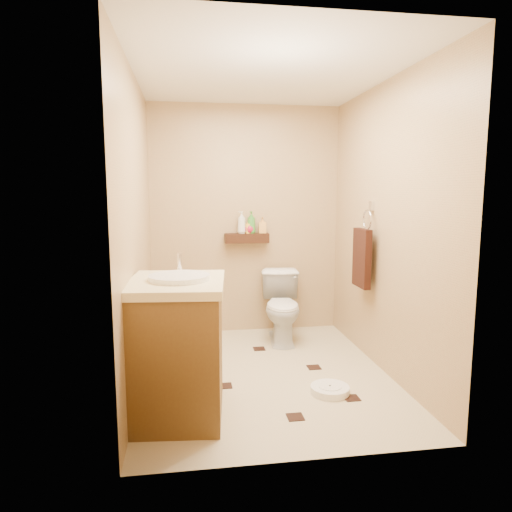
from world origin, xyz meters
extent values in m
plane|color=beige|center=(0.00, 0.00, 0.00)|extent=(2.50, 2.50, 0.00)
cube|color=tan|center=(0.00, 1.25, 1.20)|extent=(2.00, 0.04, 2.40)
cube|color=tan|center=(0.00, -1.25, 1.20)|extent=(2.00, 0.04, 2.40)
cube|color=tan|center=(-1.00, 0.00, 1.20)|extent=(0.04, 2.50, 2.40)
cube|color=tan|center=(1.00, 0.00, 1.20)|extent=(0.04, 2.50, 2.40)
cube|color=silver|center=(0.00, 0.00, 2.40)|extent=(2.00, 2.50, 0.02)
cube|color=#371D0F|center=(0.00, 1.17, 1.02)|extent=(0.46, 0.14, 0.10)
cube|color=black|center=(-0.35, -0.19, 0.00)|extent=(0.11, 0.11, 0.01)
cube|color=black|center=(0.44, 0.07, 0.00)|extent=(0.11, 0.11, 0.01)
cube|color=black|center=(0.07, -0.76, 0.00)|extent=(0.11, 0.11, 0.01)
cube|color=black|center=(-0.57, 0.56, 0.00)|extent=(0.11, 0.11, 0.01)
cube|color=black|center=(0.55, -0.54, 0.00)|extent=(0.11, 0.11, 0.01)
cube|color=black|center=(0.04, 0.61, 0.00)|extent=(0.11, 0.11, 0.01)
imported|color=white|center=(0.32, 0.83, 0.35)|extent=(0.46, 0.72, 0.69)
cube|color=brown|center=(-0.70, -0.58, 0.44)|extent=(0.65, 0.77, 0.87)
cube|color=beige|center=(-0.70, -0.58, 0.90)|extent=(0.70, 0.82, 0.06)
cylinder|color=white|center=(-0.68, -0.58, 0.93)|extent=(0.40, 0.40, 0.06)
cylinder|color=silver|center=(-0.68, -0.33, 1.01)|extent=(0.03, 0.03, 0.13)
cylinder|color=white|center=(0.42, -0.43, 0.03)|extent=(0.38, 0.38, 0.05)
cylinder|color=white|center=(0.42, -0.43, 0.06)|extent=(0.18, 0.18, 0.01)
cylinder|color=#19675D|center=(-0.52, 0.71, 0.07)|extent=(0.12, 0.12, 0.13)
cylinder|color=white|center=(-0.52, 0.71, 0.31)|extent=(0.02, 0.02, 0.37)
sphere|color=white|center=(-0.52, 0.71, 0.48)|extent=(0.09, 0.09, 0.09)
cube|color=silver|center=(0.98, 0.25, 1.38)|extent=(0.03, 0.06, 0.08)
torus|color=silver|center=(0.95, 0.25, 1.26)|extent=(0.02, 0.19, 0.19)
cube|color=#34180F|center=(0.91, 0.25, 0.92)|extent=(0.06, 0.30, 0.52)
cylinder|color=white|center=(-0.94, 0.65, 0.60)|extent=(0.11, 0.11, 0.11)
cylinder|color=silver|center=(-0.98, 0.65, 0.66)|extent=(0.04, 0.02, 0.02)
imported|color=silver|center=(-0.05, 1.17, 1.19)|extent=(0.12, 0.12, 0.23)
imported|color=yellow|center=(0.02, 1.17, 1.15)|extent=(0.08, 0.08, 0.15)
imported|color=#B81539|center=(0.03, 1.17, 1.14)|extent=(0.15, 0.15, 0.14)
imported|color=#3B9030|center=(0.05, 1.17, 1.19)|extent=(0.13, 0.13, 0.23)
imported|color=#E5A54C|center=(0.17, 1.17, 1.16)|extent=(0.08, 0.09, 0.17)
camera|label=1|loc=(-0.62, -3.57, 1.50)|focal=32.00mm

